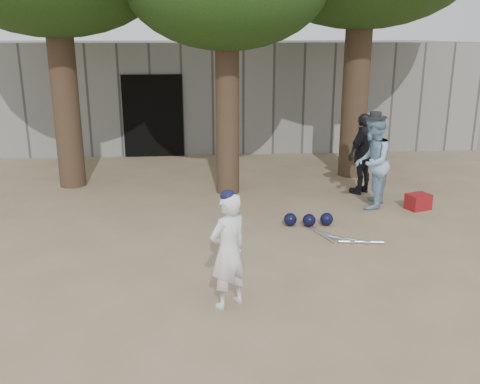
{
  "coord_description": "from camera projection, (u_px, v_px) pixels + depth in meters",
  "views": [
    {
      "loc": [
        -0.02,
        -6.69,
        3.25
      ],
      "look_at": [
        0.6,
        1.0,
        0.95
      ],
      "focal_mm": 40.0,
      "sensor_mm": 36.0,
      "label": 1
    }
  ],
  "objects": [
    {
      "name": "red_bag",
      "position": [
        418.0,
        202.0,
        10.23
      ],
      "size": [
        0.5,
        0.45,
        0.3
      ],
      "primitive_type": "cube",
      "rotation": [
        0.0,
        0.0,
        0.35
      ],
      "color": "maroon",
      "rests_on": "ground"
    },
    {
      "name": "spectator_blue",
      "position": [
        372.0,
        162.0,
        10.16
      ],
      "size": [
        0.99,
        1.07,
        1.78
      ],
      "primitive_type": "imported",
      "rotation": [
        0.0,
        0.0,
        4.25
      ],
      "color": "#87B1D2",
      "rests_on": "ground"
    },
    {
      "name": "ground",
      "position": [
        202.0,
        280.0,
        7.32
      ],
      "size": [
        70.0,
        70.0,
        0.0
      ],
      "primitive_type": "plane",
      "color": "#937C5E",
      "rests_on": "ground"
    },
    {
      "name": "back_building",
      "position": [
        197.0,
        91.0,
        16.76
      ],
      "size": [
        16.0,
        5.24,
        3.0
      ],
      "color": "gray",
      "rests_on": "ground"
    },
    {
      "name": "spectator_dark",
      "position": [
        363.0,
        154.0,
        11.09
      ],
      "size": [
        1.02,
        0.94,
        1.68
      ],
      "primitive_type": "imported",
      "rotation": [
        0.0,
        0.0,
        3.83
      ],
      "color": "black",
      "rests_on": "ground"
    },
    {
      "name": "helmet_row",
      "position": [
        309.0,
        220.0,
        9.35
      ],
      "size": [
        0.87,
        0.3,
        0.23
      ],
      "color": "black",
      "rests_on": "ground"
    },
    {
      "name": "bat_pile",
      "position": [
        342.0,
        238.0,
        8.74
      ],
      "size": [
        1.05,
        0.79,
        0.06
      ],
      "color": "silver",
      "rests_on": "ground"
    },
    {
      "name": "boy_player",
      "position": [
        228.0,
        251.0,
        6.45
      ],
      "size": [
        0.63,
        0.59,
        1.46
      ],
      "primitive_type": "imported",
      "rotation": [
        0.0,
        0.0,
        3.76
      ],
      "color": "white",
      "rests_on": "ground"
    }
  ]
}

